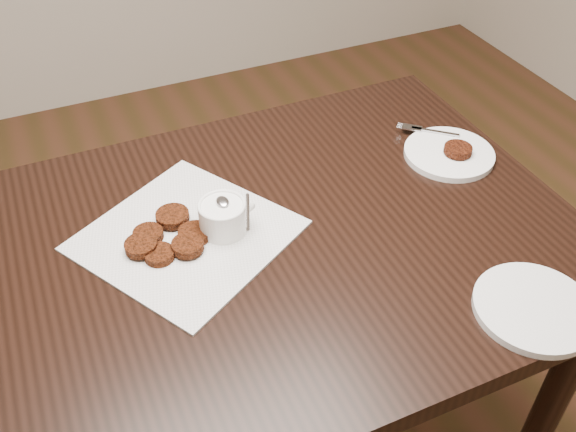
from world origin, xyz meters
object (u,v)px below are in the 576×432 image
at_px(table, 242,373).
at_px(napkin, 187,235).
at_px(sauce_ramekin, 222,204).
at_px(plate_with_patty, 449,151).
at_px(plate_empty, 534,308).

bearing_deg(table, napkin, 134.37).
height_order(sauce_ramekin, plate_with_patty, sauce_ramekin).
relative_size(napkin, plate_with_patty, 1.74).
bearing_deg(napkin, table, -45.63).
xyz_separation_m(napkin, plate_empty, (0.46, -0.40, 0.00)).
height_order(sauce_ramekin, plate_empty, sauce_ramekin).
height_order(table, sauce_ramekin, sauce_ramekin).
bearing_deg(sauce_ramekin, plate_with_patty, 3.29).
distance_m(table, napkin, 0.39).
height_order(table, plate_with_patty, plate_with_patty).
xyz_separation_m(napkin, plate_with_patty, (0.58, 0.02, 0.01)).
relative_size(sauce_ramekin, plate_with_patty, 0.65).
bearing_deg(plate_empty, table, 139.94).
relative_size(napkin, plate_empty, 1.70).
xyz_separation_m(table, napkin, (-0.06, 0.06, 0.38)).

